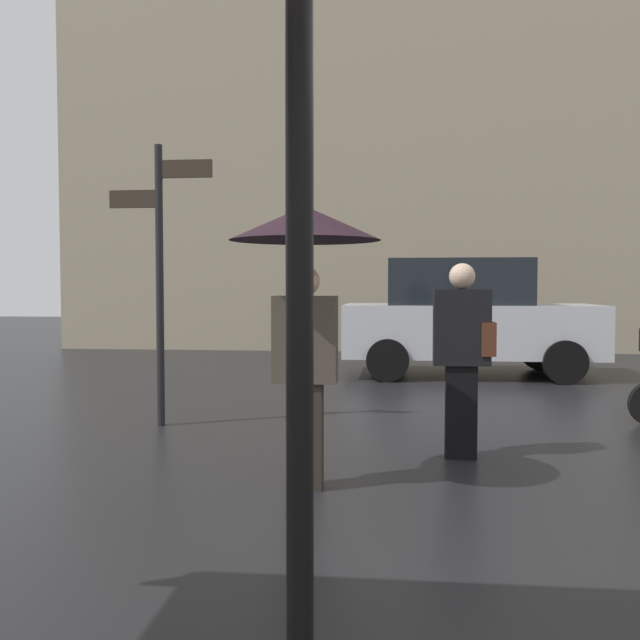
% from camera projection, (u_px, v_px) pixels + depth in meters
% --- Properties ---
extents(pedestrian_with_umbrella, '(1.07, 1.07, 2.01)m').
position_uv_depth(pedestrian_with_umbrella, '(305.00, 260.00, 4.90)').
color(pedestrian_with_umbrella, '#2A241E').
rests_on(pedestrian_with_umbrella, ground).
extents(pedestrian_with_bag, '(0.51, 0.24, 1.64)m').
position_uv_depth(pedestrian_with_bag, '(463.00, 348.00, 5.82)').
color(pedestrian_with_bag, black).
rests_on(pedestrian_with_bag, ground).
extents(parked_car_left, '(4.04, 1.96, 1.89)m').
position_uv_depth(parked_car_left, '(465.00, 317.00, 11.30)').
color(parked_car_left, silver).
rests_on(parked_car_left, ground).
extents(street_signpost, '(1.08, 0.08, 2.90)m').
position_uv_depth(street_signpost, '(160.00, 256.00, 7.15)').
color(street_signpost, black).
rests_on(street_signpost, ground).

